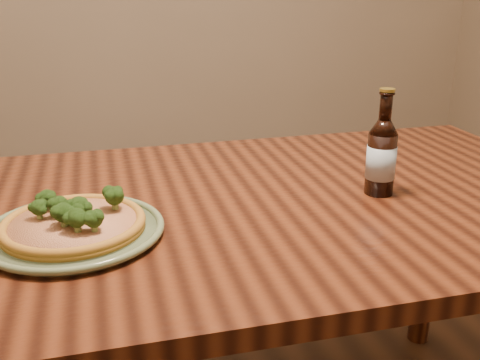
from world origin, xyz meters
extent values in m
cube|color=#4D2210|center=(0.00, 0.10, 0.73)|extent=(1.60, 0.90, 0.04)
cylinder|color=#4D2210|center=(0.73, 0.48, 0.35)|extent=(0.07, 0.07, 0.71)
cylinder|color=#647651|center=(-0.35, 0.01, 0.76)|extent=(0.30, 0.30, 0.01)
torus|color=#647651|center=(-0.35, 0.01, 0.76)|extent=(0.33, 0.33, 0.01)
torus|color=#647651|center=(-0.35, 0.01, 0.76)|extent=(0.26, 0.26, 0.01)
cylinder|color=#B07927|center=(-0.35, 0.01, 0.77)|extent=(0.26, 0.26, 0.01)
torus|color=#B07927|center=(-0.35, 0.01, 0.78)|extent=(0.26, 0.26, 0.02)
cylinder|color=#D3B581|center=(-0.35, 0.01, 0.78)|extent=(0.23, 0.23, 0.01)
sphere|color=#31581B|center=(-0.34, 0.01, 0.81)|extent=(0.05, 0.05, 0.04)
sphere|color=#31581B|center=(-0.37, -0.01, 0.81)|extent=(0.04, 0.04, 0.04)
sphere|color=#31581B|center=(-0.28, 0.05, 0.81)|extent=(0.05, 0.05, 0.04)
sphere|color=#31581B|center=(-0.32, -0.05, 0.80)|extent=(0.04, 0.04, 0.03)
sphere|color=#31581B|center=(-0.41, 0.04, 0.80)|extent=(0.03, 0.03, 0.03)
sphere|color=#31581B|center=(-0.40, 0.08, 0.80)|extent=(0.05, 0.05, 0.03)
sphere|color=#31581B|center=(-0.35, -0.04, 0.81)|extent=(0.04, 0.04, 0.04)
sphere|color=#31581B|center=(-0.38, 0.04, 0.80)|extent=(0.04, 0.04, 0.03)
cylinder|color=black|center=(0.29, 0.06, 0.82)|extent=(0.06, 0.06, 0.14)
cone|color=black|center=(0.29, 0.06, 0.90)|extent=(0.06, 0.06, 0.03)
cylinder|color=black|center=(0.29, 0.06, 0.95)|extent=(0.03, 0.03, 0.06)
torus|color=black|center=(0.29, 0.06, 0.97)|extent=(0.03, 0.03, 0.01)
cylinder|color=#A58C33|center=(0.29, 0.06, 0.98)|extent=(0.03, 0.03, 0.01)
cylinder|color=#ABC0CE|center=(0.29, 0.06, 0.82)|extent=(0.06, 0.06, 0.07)
camera|label=1|loc=(-0.30, -0.97, 1.20)|focal=42.00mm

